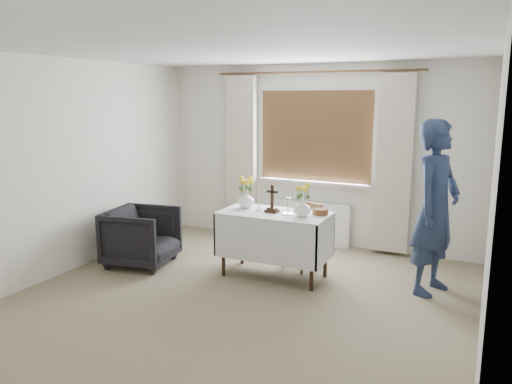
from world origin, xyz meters
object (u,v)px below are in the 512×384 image
Objects in this scene: altar_table at (274,245)px; flower_vase_left at (246,199)px; armchair at (142,237)px; person at (436,208)px; wooden_chair at (302,236)px; wooden_cross at (272,199)px; flower_vase_right at (302,208)px.

flower_vase_left is at bearing 169.52° from altar_table.
person is at bearing -89.09° from armchair.
person reaches higher than wooden_chair.
flower_vase_left is at bearing -125.03° from wooden_chair.
wooden_chair is at bearing 104.84° from person.
wooden_chair is 0.82m from flower_vase_left.
wooden_chair is 0.44× the size of person.
flower_vase_left reaches higher than wooden_chair.
wooden_chair is 1.60m from person.
wooden_cross reaches higher than flower_vase_left.
flower_vase_right is (0.37, -0.03, -0.06)m from wooden_cross.
flower_vase_right is (0.35, -0.03, 0.48)m from altar_table.
armchair is at bearing -171.66° from flower_vase_right.
altar_table is at bearing 119.22° from person.
wooden_cross is (-0.22, -0.42, 0.52)m from wooden_chair.
flower_vase_right is (0.75, -0.11, -0.00)m from flower_vase_left.
armchair is at bearing -161.59° from wooden_cross.
altar_table is at bearing -10.48° from flower_vase_left.
person is at bearing 17.38° from wooden_cross.
wooden_chair is 1.02× the size of armchair.
flower_vase_right reaches higher than wooden_chair.
altar_table is 0.63m from flower_vase_left.
altar_table is 1.81m from person.
armchair is 1.74m from wooden_cross.
flower_vase_right is (1.99, 0.29, 0.50)m from armchair.
person reaches higher than armchair.
wooden_chair is 3.92× the size of flower_vase_left.
wooden_cross is at bearing 175.65° from flower_vase_right.
flower_vase_right is at bearing -91.43° from armchair.
wooden_chair reaches higher than altar_table.
flower_vase_right reaches higher than altar_table.
wooden_chair is at bearing 65.70° from altar_table.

